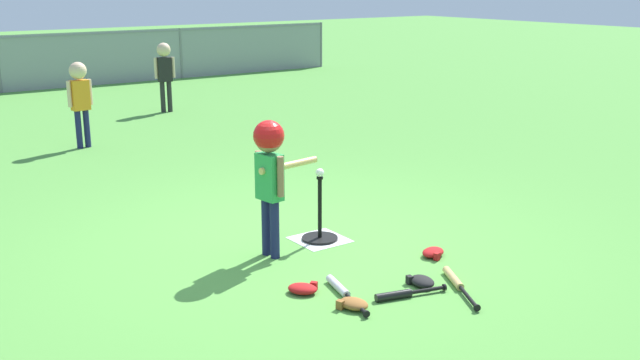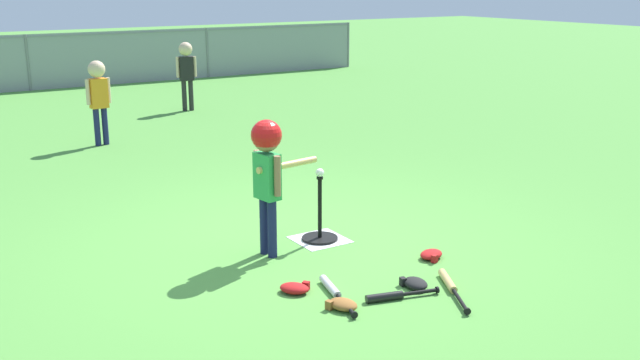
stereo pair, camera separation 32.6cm
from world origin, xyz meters
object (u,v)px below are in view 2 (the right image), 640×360
(glove_by_plate, at_px, (295,288))
(glove_tossed_aside, at_px, (431,255))
(baseball_on_tee, at_px, (320,173))
(spare_bat_silver, at_px, (333,290))
(batting_tee, at_px, (320,231))
(fielder_near_right, at_px, (98,91))
(spare_bat_wood, at_px, (450,285))
(glove_near_bats, at_px, (415,283))
(glove_outfield_drop, at_px, (342,304))
(fielder_near_left, at_px, (186,67))
(spare_bat_black, at_px, (392,296))
(batter_child, at_px, (268,160))

(glove_by_plate, bearing_deg, glove_tossed_aside, -0.78)
(baseball_on_tee, bearing_deg, glove_tossed_aside, -58.59)
(baseball_on_tee, xyz_separation_m, spare_bat_silver, (-0.54, -1.03, -0.58))
(batting_tee, bearing_deg, glove_tossed_aside, -58.59)
(fielder_near_right, bearing_deg, glove_tossed_aside, -79.97)
(spare_bat_wood, bearing_deg, fielder_near_right, 96.64)
(batting_tee, bearing_deg, fielder_near_right, 95.67)
(glove_near_bats, bearing_deg, batting_tee, 91.75)
(spare_bat_silver, xyz_separation_m, glove_tossed_aside, (1.08, 0.16, 0.01))
(glove_by_plate, bearing_deg, baseball_on_tee, 48.24)
(glove_by_plate, distance_m, glove_near_bats, 0.90)
(glove_near_bats, bearing_deg, glove_by_plate, 153.16)
(fielder_near_right, height_order, glove_outfield_drop, fielder_near_right)
(fielder_near_left, distance_m, glove_by_plate, 8.09)
(spare_bat_wood, relative_size, spare_bat_black, 1.18)
(baseball_on_tee, relative_size, spare_bat_black, 0.13)
(glove_near_bats, bearing_deg, spare_bat_silver, 158.37)
(baseball_on_tee, relative_size, fielder_near_left, 0.06)
(spare_bat_wood, height_order, glove_by_plate, glove_by_plate)
(fielder_near_left, xyz_separation_m, glove_by_plate, (-2.38, -7.70, -0.73))
(spare_bat_wood, bearing_deg, glove_near_bats, 143.81)
(batter_child, bearing_deg, glove_outfield_drop, -93.53)
(spare_bat_silver, bearing_deg, glove_tossed_aside, 8.37)
(batter_child, relative_size, glove_outfield_drop, 4.47)
(spare_bat_black, bearing_deg, fielder_near_right, 92.28)
(fielder_near_left, relative_size, glove_near_bats, 4.85)
(baseball_on_tee, distance_m, glove_by_plate, 1.29)
(batter_child, distance_m, fielder_near_left, 7.26)
(spare_bat_wood, bearing_deg, glove_outfield_drop, 170.90)
(spare_bat_wood, bearing_deg, glove_by_plate, 151.07)
(fielder_near_right, height_order, glove_near_bats, fielder_near_right)
(batting_tee, relative_size, glove_by_plate, 2.13)
(batter_child, height_order, spare_bat_silver, batter_child)
(spare_bat_wood, distance_m, glove_by_plate, 1.16)
(spare_bat_black, bearing_deg, batting_tee, 79.95)
(spare_bat_black, relative_size, glove_near_bats, 2.28)
(batting_tee, xyz_separation_m, spare_bat_black, (-0.24, -1.34, -0.06))
(fielder_near_right, height_order, spare_bat_silver, fielder_near_right)
(fielder_near_left, bearing_deg, spare_bat_silver, -105.28)
(batting_tee, distance_m, baseball_on_tee, 0.53)
(batter_child, distance_m, glove_tossed_aside, 1.56)
(baseball_on_tee, bearing_deg, batter_child, -171.77)
(batting_tee, height_order, fielder_near_right, fielder_near_right)
(baseball_on_tee, relative_size, spare_bat_wood, 0.11)
(batting_tee, xyz_separation_m, spare_bat_wood, (0.25, -1.42, -0.06))
(batting_tee, distance_m, spare_bat_black, 1.36)
(batting_tee, bearing_deg, baseball_on_tee, 180.00)
(batter_child, xyz_separation_m, glove_by_plate, (-0.21, -0.78, -0.78))
(spare_bat_black, bearing_deg, glove_by_plate, 137.34)
(baseball_on_tee, height_order, glove_outfield_drop, baseball_on_tee)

